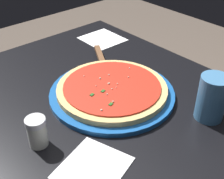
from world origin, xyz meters
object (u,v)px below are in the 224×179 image
pizza_server (102,62)px  napkin_folded_right (93,168)px  serving_plate (112,93)px  pizza (112,89)px  cup_tall_drink (212,98)px  parmesan_shaker (37,132)px  napkin_loose_left (102,39)px

pizza_server → napkin_folded_right: pizza_server is taller
serving_plate → pizza: 0.02m
pizza → cup_tall_drink: cup_tall_drink is taller
napkin_folded_right → parmesan_shaker: (-0.14, -0.05, 0.04)m
cup_tall_drink → napkin_folded_right: bearing=-100.6°
serving_plate → pizza: (0.00, -0.00, 0.02)m
napkin_folded_right → serving_plate: bearing=130.0°
cup_tall_drink → parmesan_shaker: cup_tall_drink is taller
cup_tall_drink → parmesan_shaker: 0.43m
serving_plate → pizza: bearing=-72.8°
pizza → napkin_loose_left: (-0.31, 0.22, -0.02)m
napkin_folded_right → parmesan_shaker: 0.15m
napkin_folded_right → pizza: bearing=130.0°
pizza_server → parmesan_shaker: 0.38m
cup_tall_drink → napkin_folded_right: 0.34m
napkin_loose_left → parmesan_shaker: size_ratio=2.00×
pizza_server → parmesan_shaker: (0.18, -0.34, 0.02)m
pizza_server → parmesan_shaker: size_ratio=2.87×
pizza → pizza_server: (-0.14, 0.08, -0.00)m
cup_tall_drink → parmesan_shaker: bearing=-118.0°
pizza_server → cup_tall_drink: cup_tall_drink is taller
cup_tall_drink → napkin_folded_right: size_ratio=0.85×
serving_plate → parmesan_shaker: (0.03, -0.26, 0.03)m
serving_plate → napkin_folded_right: 0.27m
pizza → parmesan_shaker: parmesan_shaker is taller
cup_tall_drink → napkin_loose_left: cup_tall_drink is taller
parmesan_shaker → napkin_loose_left: bearing=125.6°
napkin_loose_left → pizza_server: bearing=-40.3°
cup_tall_drink → napkin_loose_left: bearing=169.6°
napkin_folded_right → napkin_loose_left: same height
serving_plate → pizza_server: (-0.14, 0.08, 0.01)m
pizza_server → napkin_folded_right: 0.43m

